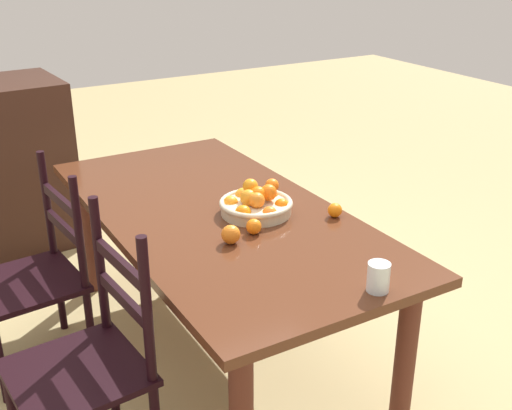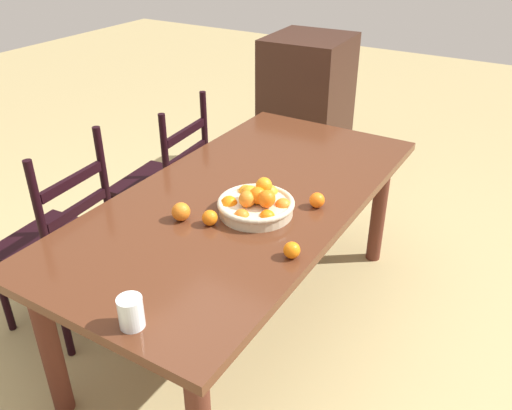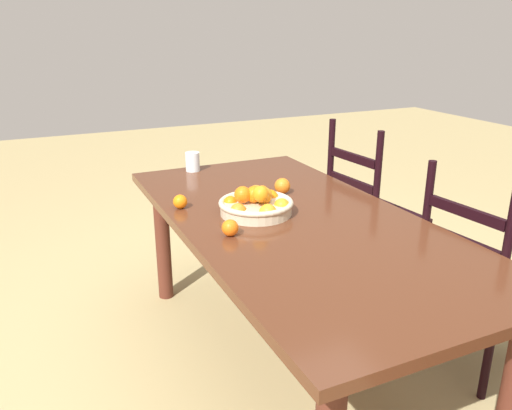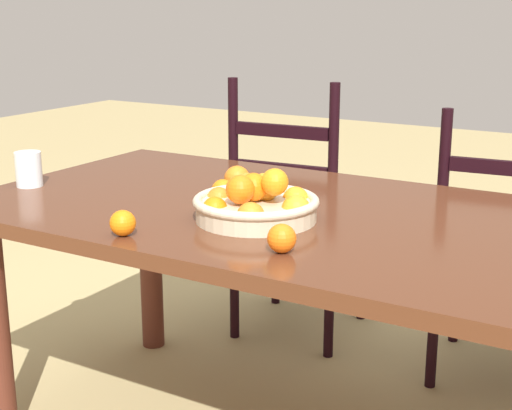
{
  "view_description": "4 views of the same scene",
  "coord_description": "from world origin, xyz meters",
  "views": [
    {
      "loc": [
        -2.32,
        1.16,
        1.86
      ],
      "look_at": [
        -0.11,
        -0.13,
        0.77
      ],
      "focal_mm": 44.59,
      "sensor_mm": 36.0,
      "label": 1
    },
    {
      "loc": [
        -1.76,
        -1.12,
        1.85
      ],
      "look_at": [
        -0.11,
        -0.13,
        0.77
      ],
      "focal_mm": 37.32,
      "sensor_mm": 36.0,
      "label": 2
    },
    {
      "loc": [
        1.77,
        -1.01,
        1.5
      ],
      "look_at": [
        -0.11,
        -0.13,
        0.77
      ],
      "focal_mm": 35.98,
      "sensor_mm": 36.0,
      "label": 3
    },
    {
      "loc": [
        0.83,
        -1.73,
        1.27
      ],
      "look_at": [
        -0.11,
        -0.13,
        0.77
      ],
      "focal_mm": 53.24,
      "sensor_mm": 36.0,
      "label": 4
    }
  ],
  "objects": [
    {
      "name": "chair_by_cabinet",
      "position": [
        0.34,
        0.75,
        0.43
      ],
      "size": [
        0.5,
        0.5,
        0.95
      ],
      "rotation": [
        0.0,
        0.0,
        3.24
      ],
      "color": "black",
      "rests_on": "ground"
    },
    {
      "name": "drinking_glass",
      "position": [
        -0.89,
        -0.16,
        0.78
      ],
      "size": [
        0.08,
        0.08,
        0.11
      ],
      "primitive_type": "cylinder",
      "color": "silver",
      "rests_on": "dining_table"
    },
    {
      "name": "orange_loose_2",
      "position": [
        0.07,
        -0.32,
        0.76
      ],
      "size": [
        0.07,
        0.07,
        0.07
      ],
      "primitive_type": "sphere",
      "color": "orange",
      "rests_on": "dining_table"
    },
    {
      "name": "orange_loose_1",
      "position": [
        -0.29,
        -0.02,
        0.76
      ],
      "size": [
        0.06,
        0.06,
        0.06
      ],
      "primitive_type": "sphere",
      "color": "orange",
      "rests_on": "dining_table"
    },
    {
      "name": "orange_loose_0",
      "position": [
        -0.32,
        0.1,
        0.77
      ],
      "size": [
        0.08,
        0.08,
        0.08
      ],
      "primitive_type": "sphere",
      "color": "orange",
      "rests_on": "dining_table"
    },
    {
      "name": "dining_table",
      "position": [
        0.0,
        0.0,
        0.63
      ],
      "size": [
        1.96,
        0.96,
        0.73
      ],
      "color": "#512918",
      "rests_on": "ground"
    },
    {
      "name": "fruit_bowl",
      "position": [
        -0.11,
        -0.13,
        0.77
      ],
      "size": [
        0.32,
        0.32,
        0.14
      ],
      "color": "beige",
      "rests_on": "dining_table"
    },
    {
      "name": "chair_near_window",
      "position": [
        -0.45,
        0.74,
        0.46
      ],
      "size": [
        0.48,
        0.48,
        1.0
      ],
      "rotation": [
        0.0,
        0.0,
        3.23
      ],
      "color": "black",
      "rests_on": "ground"
    },
    {
      "name": "orange_loose_3",
      "position": [
        -0.32,
        -0.41,
        0.76
      ],
      "size": [
        0.06,
        0.06,
        0.06
      ],
      "primitive_type": "sphere",
      "color": "orange",
      "rests_on": "dining_table"
    }
  ]
}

